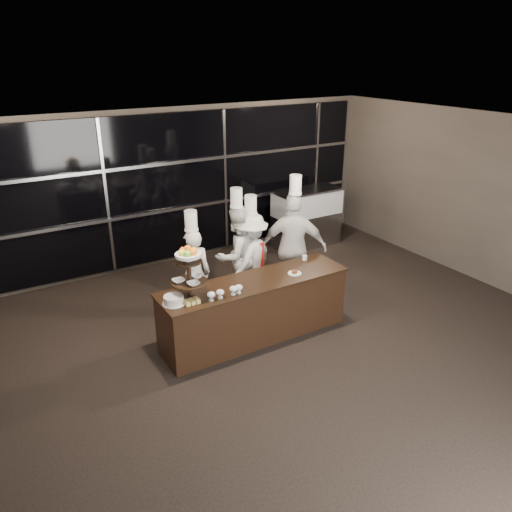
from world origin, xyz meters
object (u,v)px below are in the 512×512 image
chef_a (194,272)px  chef_d (294,247)px  buffet_counter (255,309)px  chef_c (251,258)px  chef_b (237,255)px  layer_cake (174,300)px  display_stand (189,269)px  display_case (307,215)px

chef_a → chef_d: chef_d is taller
chef_d → buffet_counter: bearing=-148.6°
chef_c → chef_d: chef_d is taller
chef_b → chef_a: bearing=-173.0°
chef_c → chef_d: size_ratio=0.86×
chef_c → chef_d: bearing=-24.4°
layer_cake → chef_d: bearing=17.6°
buffet_counter → chef_a: (-0.50, 1.01, 0.31)m
chef_a → display_stand: bearing=-116.3°
layer_cake → chef_c: 2.09m
display_stand → layer_cake: size_ratio=2.48×
buffet_counter → chef_d: 1.46m
layer_cake → chef_d: chef_d is taller
display_case → chef_c: bearing=-145.2°
display_case → chef_b: 2.99m
display_stand → chef_c: (1.53, 1.01, -0.55)m
chef_d → chef_c: bearing=155.6°
display_case → chef_a: bearing=-154.2°
buffet_counter → chef_c: bearing=62.2°
layer_cake → chef_b: bearing=36.2°
chef_a → chef_d: size_ratio=0.82×
buffet_counter → layer_cake: size_ratio=9.47×
layer_cake → display_stand: bearing=11.0°
display_stand → chef_b: bearing=39.9°
chef_c → chef_d: 0.73m
display_stand → display_case: (3.89, 2.65, -0.65)m
layer_cake → chef_d: 2.56m
chef_d → display_case: bearing=48.5°
chef_c → display_stand: bearing=-146.5°
display_stand → chef_a: (0.50, 1.01, -0.57)m
display_case → chef_c: 2.87m
chef_a → display_case: bearing=25.8°
layer_cake → chef_a: (0.76, 1.06, -0.20)m
buffet_counter → layer_cake: 1.36m
display_case → chef_d: 2.59m
layer_cake → chef_a: bearing=54.5°
display_stand → chef_d: 2.33m
chef_b → layer_cake: bearing=-143.8°
buffet_counter → display_case: (2.89, 2.65, 0.22)m
display_stand → chef_d: chef_d is taller
display_stand → chef_d: bearing=18.3°
chef_b → chef_c: (0.20, -0.10, -0.06)m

